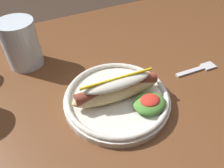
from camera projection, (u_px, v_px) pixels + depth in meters
dining_table at (107, 111)px, 0.60m from camera, size 1.49×0.82×0.74m
hot_dog_plate at (120, 95)px, 0.48m from camera, size 0.24×0.24×0.08m
fork at (199, 69)px, 0.58m from camera, size 0.12×0.03×0.00m
water_cup at (21, 44)px, 0.56m from camera, size 0.09×0.09×0.13m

